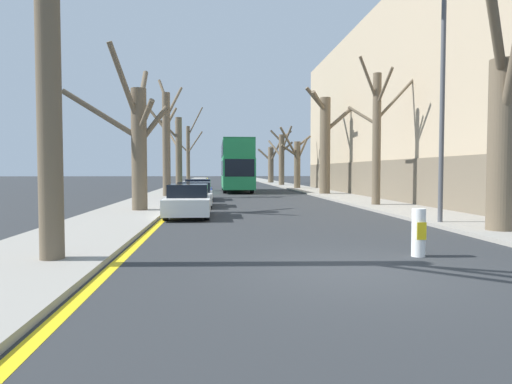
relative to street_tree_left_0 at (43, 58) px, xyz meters
The scene contains 22 objects.
ground_plane 7.12m from the street_tree_left_0, ahead, with size 300.00×300.00×0.00m, color #2B2D30.
sidewalk_left 49.16m from the street_tree_left_0, 90.57° to the left, with size 3.20×120.00×0.12m, color gray.
sidewalk_right 50.61m from the street_tree_left_0, 76.19° to the left, with size 3.20×120.00×0.12m, color gray.
building_facade_right 28.80m from the street_tree_left_0, 49.54° to the left, with size 10.08×36.46×12.51m.
kerb_line_stripe 49.18m from the street_tree_left_0, 88.48° to the left, with size 0.24×120.00×0.01m, color yellow.
street_tree_left_0 is the anchor object (origin of this frame).
street_tree_left_1 11.47m from the street_tree_left_0, 90.87° to the left, with size 4.56×3.67×7.17m.
street_tree_left_2 22.94m from the street_tree_left_0, 90.20° to the left, with size 2.49×2.86×8.29m.
street_tree_left_3 33.40m from the street_tree_left_0, 90.23° to the left, with size 1.99×3.04×6.75m.
street_tree_left_4 44.74m from the street_tree_left_0, 89.78° to the left, with size 3.27×2.55×9.24m.
street_tree_right_0 12.14m from the street_tree_left_0, 16.59° to the left, with size 2.32×3.13×6.49m.
street_tree_right_1 17.95m from the street_tree_left_0, 49.81° to the left, with size 3.75×2.83×7.57m.
street_tree_right_2 27.74m from the street_tree_left_0, 65.19° to the left, with size 3.92×3.84×8.15m.
street_tree_right_3 38.27m from the street_tree_left_0, 72.52° to the left, with size 3.50×1.59×6.24m.
street_tree_right_4 48.20m from the street_tree_left_0, 76.26° to the left, with size 2.89×3.43×7.34m.
street_tree_right_5 59.11m from the street_tree_left_0, 78.81° to the left, with size 3.12×3.19×5.96m.
double_decker_bus 32.03m from the street_tree_left_0, 80.71° to the left, with size 2.60×10.60×4.50m.
parked_car_0 10.10m from the street_tree_left_0, 76.68° to the left, with size 1.75×3.97×1.32m.
parked_car_1 15.20m from the street_tree_left_0, 81.49° to the left, with size 1.85×4.00×1.28m.
parked_car_2 20.44m from the street_tree_left_0, 83.76° to the left, with size 1.75×4.45×1.33m.
lamp_post 12.25m from the street_tree_left_0, 27.79° to the left, with size 1.40×0.20×8.30m.
traffic_bollard 8.44m from the street_tree_left_0, ahead, with size 0.30×0.31×1.04m.
Camera 1 is at (-2.49, -8.16, 1.86)m, focal length 32.00 mm.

